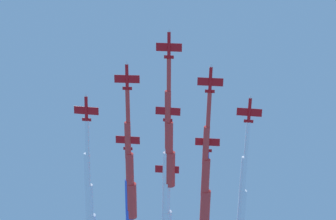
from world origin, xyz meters
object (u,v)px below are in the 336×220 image
at_px(jet_port_inner, 206,178).
at_px(jet_starboard_inner, 130,171).
at_px(jet_port_outer, 90,203).
at_px(jet_lead, 169,139).
at_px(jet_port_mid, 166,199).
at_px(jet_starboard_mid, 242,210).

relative_size(jet_port_inner, jet_starboard_inner, 1.01).
xyz_separation_m(jet_port_inner, jet_port_outer, (17.39, -38.58, 1.00)).
xyz_separation_m(jet_lead, jet_port_mid, (-17.44, -15.11, -0.29)).
relative_size(jet_lead, jet_port_outer, 0.95).
distance_m(jet_starboard_inner, jet_starboard_mid, 42.59).
bearing_deg(jet_port_outer, jet_starboard_inner, 89.13).
bearing_deg(jet_port_outer, jet_lead, 88.00).
distance_m(jet_lead, jet_port_inner, 18.81).
bearing_deg(jet_starboard_mid, jet_port_outer, -48.20).
bearing_deg(jet_starboard_inner, jet_port_outer, -90.87).
distance_m(jet_port_inner, jet_starboard_inner, 26.52).
bearing_deg(jet_port_mid, jet_starboard_inner, -10.99).
height_order(jet_lead, jet_starboard_inner, jet_starboard_inner).
relative_size(jet_starboard_mid, jet_port_outer, 1.06).
height_order(jet_lead, jet_port_inner, jet_lead).
bearing_deg(jet_port_inner, jet_port_mid, -85.68).
bearing_deg(jet_port_inner, jet_port_outer, -65.74).
height_order(jet_port_inner, jet_port_mid, jet_port_mid).
xyz_separation_m(jet_starboard_inner, jet_port_mid, (-16.43, 3.19, -0.51)).
height_order(jet_port_mid, jet_port_outer, jet_port_mid).
bearing_deg(jet_lead, jet_port_outer, -92.00).
xyz_separation_m(jet_port_mid, jet_port_outer, (16.14, -22.10, -0.43)).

